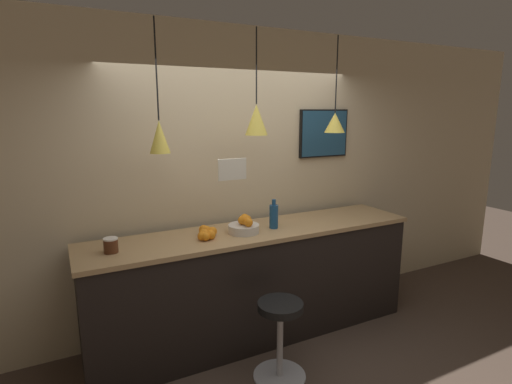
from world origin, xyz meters
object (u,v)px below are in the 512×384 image
bar_stool (280,329)px  spread_jar (111,245)px  fruit_bowl (244,226)px  mounted_tv (324,133)px  juice_bottle (274,216)px

bar_stool → spread_jar: (-1.15, 0.62, 0.69)m
fruit_bowl → mounted_tv: (1.15, 0.43, 0.76)m
juice_bottle → spread_jar: 1.43m
fruit_bowl → juice_bottle: 0.31m
bar_stool → fruit_bowl: fruit_bowl is taller
fruit_bowl → juice_bottle: size_ratio=1.01×
bar_stool → spread_jar: 1.47m
mounted_tv → bar_stool: bearing=-137.4°
bar_stool → fruit_bowl: (-0.02, 0.61, 0.69)m
fruit_bowl → mounted_tv: size_ratio=0.46×
spread_jar → fruit_bowl: bearing=-0.1°
bar_stool → fruit_bowl: bearing=91.7°
bar_stool → spread_jar: spread_jar is taller
bar_stool → mounted_tv: size_ratio=1.09×
juice_bottle → mounted_tv: bearing=26.6°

